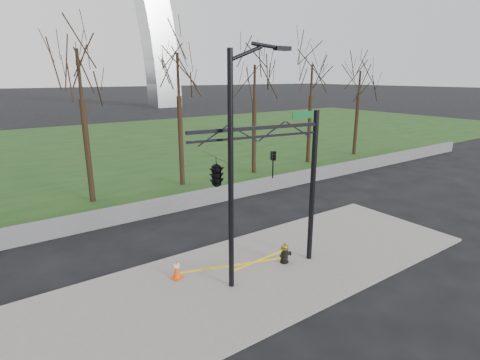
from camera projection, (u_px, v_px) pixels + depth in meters
ground at (264, 271)px, 14.42m from camera, size 500.00×500.00×0.00m
sidewalk at (264, 270)px, 14.41m from camera, size 18.00×6.00×0.10m
grass_strip at (77, 149)px, 38.03m from camera, size 120.00×40.00×0.06m
guardrail at (172, 204)px, 20.60m from camera, size 60.00×0.30×0.90m
tree_row at (138, 119)px, 22.55m from camera, size 45.77×4.00×9.38m
fire_hydrant at (285, 253)px, 14.82m from camera, size 0.52×0.34×0.83m
traffic_cone at (177, 269)px, 13.65m from camera, size 0.48×0.48×0.72m
street_light at (237, 156)px, 12.17m from camera, size 2.39×0.27×8.21m
traffic_signal_mast at (237, 169)px, 12.78m from camera, size 5.06×2.53×6.00m
caution_tape at (243, 263)px, 14.15m from camera, size 4.00×1.55×0.43m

